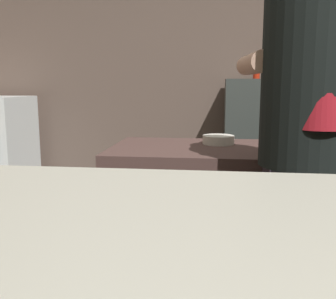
# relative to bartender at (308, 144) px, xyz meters

# --- Properties ---
(wall_back) EXTENTS (5.20, 0.10, 2.70)m
(wall_back) POSITION_rel_bartender_xyz_m (-0.13, 2.05, 0.36)
(wall_back) COLOR brown
(wall_back) RESTS_ON ground
(prep_counter) EXTENTS (2.10, 0.60, 0.90)m
(prep_counter) POSITION_rel_bartender_xyz_m (0.22, 0.46, -0.54)
(prep_counter) COLOR #49332F
(prep_counter) RESTS_ON ground
(back_shelf) EXTENTS (0.76, 0.36, 1.25)m
(back_shelf) POSITION_rel_bartender_xyz_m (0.13, 1.77, -0.37)
(back_shelf) COLOR #363D39
(back_shelf) RESTS_ON ground
(bartender) EXTENTS (0.45, 0.53, 1.70)m
(bartender) POSITION_rel_bartender_xyz_m (0.00, 0.00, 0.00)
(bartender) COLOR #2D2431
(bartender) RESTS_ON ground
(mixing_bowl) EXTENTS (0.16, 0.16, 0.04)m
(mixing_bowl) POSITION_rel_bartender_xyz_m (-0.31, 0.56, -0.07)
(mixing_bowl) COLOR silver
(mixing_bowl) RESTS_ON prep_counter
(bottle_hot_sauce) EXTENTS (0.05, 0.05, 0.22)m
(bottle_hot_sauce) POSITION_rel_bartender_xyz_m (0.28, 1.87, 0.34)
(bottle_hot_sauce) COLOR #D2C47B
(bottle_hot_sauce) RESTS_ON back_shelf
(bottle_soy) EXTENTS (0.05, 0.05, 0.22)m
(bottle_soy) POSITION_rel_bartender_xyz_m (-0.01, 1.79, 0.34)
(bottle_soy) COLOR #B62611
(bottle_soy) RESTS_ON back_shelf
(bottle_vinegar) EXTENTS (0.07, 0.07, 0.20)m
(bottle_vinegar) POSITION_rel_bartender_xyz_m (0.20, 1.83, 0.33)
(bottle_vinegar) COLOR red
(bottle_vinegar) RESTS_ON back_shelf
(bottle_olive_oil) EXTENTS (0.07, 0.07, 0.21)m
(bottle_olive_oil) POSITION_rel_bartender_xyz_m (0.21, 1.72, 0.34)
(bottle_olive_oil) COLOR #55852C
(bottle_olive_oil) RESTS_ON back_shelf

